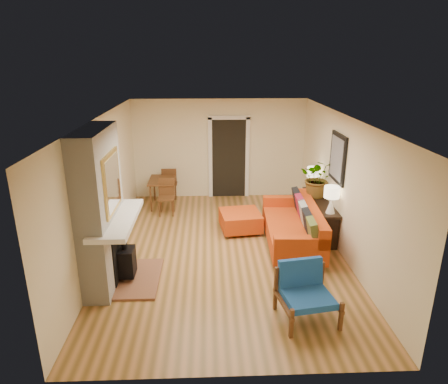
{
  "coord_description": "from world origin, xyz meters",
  "views": [
    {
      "loc": [
        -0.29,
        -7.04,
        3.64
      ],
      "look_at": [
        0.0,
        0.2,
        1.15
      ],
      "focal_mm": 32.0,
      "sensor_mm": 36.0,
      "label": 1
    }
  ],
  "objects": [
    {
      "name": "ottoman",
      "position": [
        0.39,
        0.94,
        0.24
      ],
      "size": [
        0.93,
        0.93,
        0.42
      ],
      "color": "silver",
      "rests_on": "ground"
    },
    {
      "name": "console_table",
      "position": [
        2.07,
        0.8,
        0.58
      ],
      "size": [
        0.34,
        1.85,
        0.72
      ],
      "color": "black",
      "rests_on": "ground"
    },
    {
      "name": "sofa",
      "position": [
        1.45,
        0.23,
        0.39
      ],
      "size": [
        1.08,
        2.32,
        0.9
      ],
      "color": "silver",
      "rests_on": "ground"
    },
    {
      "name": "fireplace",
      "position": [
        -2.0,
        -1.0,
        1.24
      ],
      "size": [
        1.09,
        1.68,
        2.6
      ],
      "color": "white",
      "rests_on": "ground"
    },
    {
      "name": "dining_table",
      "position": [
        -1.38,
        2.55,
        0.56
      ],
      "size": [
        0.67,
        1.59,
        0.85
      ],
      "color": "brown",
      "rests_on": "ground"
    },
    {
      "name": "houseplant",
      "position": [
        2.06,
        1.04,
        1.15
      ],
      "size": [
        0.9,
        0.82,
        0.85
      ],
      "primitive_type": "imported",
      "rotation": [
        0.0,
        0.0,
        -0.23
      ],
      "color": "#1E5919",
      "rests_on": "console_table"
    },
    {
      "name": "blue_chair",
      "position": [
        1.08,
        -2.09,
        0.44
      ],
      "size": [
        0.89,
        0.87,
        0.81
      ],
      "color": "brown",
      "rests_on": "ground"
    },
    {
      "name": "lamp_far",
      "position": [
        2.07,
        1.48,
        1.06
      ],
      "size": [
        0.3,
        0.3,
        0.54
      ],
      "color": "white",
      "rests_on": "console_table"
    },
    {
      "name": "room_shell",
      "position": [
        0.6,
        2.63,
        1.24
      ],
      "size": [
        6.5,
        6.5,
        6.5
      ],
      "color": "#B97E47",
      "rests_on": "ground"
    },
    {
      "name": "lamp_near",
      "position": [
        2.07,
        0.1,
        1.06
      ],
      "size": [
        0.3,
        0.3,
        0.54
      ],
      "color": "white",
      "rests_on": "console_table"
    }
  ]
}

